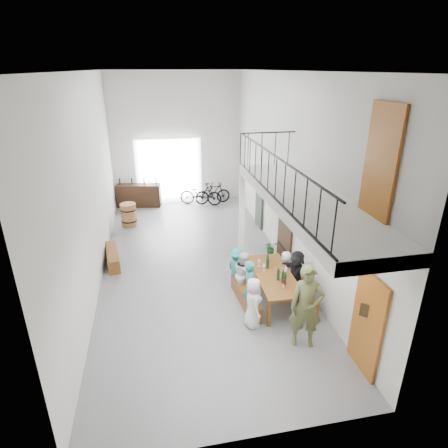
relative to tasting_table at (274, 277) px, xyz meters
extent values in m
plane|color=slate|center=(-1.69, 2.36, -0.71)|extent=(12.00, 12.00, 0.00)
plane|color=silver|center=(-1.69, 8.36, 2.04)|extent=(5.50, 0.00, 5.50)
plane|color=silver|center=(-1.69, -3.64, 2.04)|extent=(5.50, 0.00, 5.50)
plane|color=silver|center=(-4.44, 2.36, 2.04)|extent=(0.00, 12.00, 12.00)
plane|color=silver|center=(1.06, 2.36, 2.04)|extent=(0.00, 12.00, 12.00)
plane|color=white|center=(-1.69, 2.36, 4.79)|extent=(12.00, 12.00, 0.00)
cube|color=white|center=(-2.09, 8.30, 0.69)|extent=(2.80, 0.08, 2.80)
cube|color=#A2591B|center=(1.01, -2.54, 0.34)|extent=(0.06, 0.95, 2.10)
cube|color=#322012|center=(1.01, 2.06, 0.29)|extent=(0.06, 1.10, 2.00)
cube|color=#2F392F|center=(1.01, 4.86, 0.29)|extent=(0.06, 0.80, 2.00)
cube|color=#A2591B|center=(1.01, -2.14, 3.39)|extent=(0.06, 0.90, 1.95)
cube|color=#42311A|center=(1.03, 0.96, 1.19)|extent=(0.04, 0.45, 0.55)
cylinder|color=white|center=(1.02, 3.56, 1.69)|extent=(0.04, 0.28, 0.28)
cube|color=white|center=(0.31, -0.84, 2.29)|extent=(1.50, 5.60, 0.25)
cube|color=black|center=(-0.42, -0.84, 3.27)|extent=(0.03, 5.60, 0.03)
cube|color=black|center=(-0.42, -0.84, 2.44)|extent=(0.03, 5.60, 0.03)
cube|color=black|center=(0.31, 1.94, 3.27)|extent=(1.50, 0.03, 0.03)
cube|color=white|center=(-0.39, 1.91, 0.73)|extent=(0.14, 0.14, 2.88)
cube|color=brown|center=(0.00, 0.00, 0.05)|extent=(0.97, 2.23, 0.06)
cube|color=brown|center=(-0.41, -0.94, -0.34)|extent=(0.08, 0.08, 0.73)
cube|color=brown|center=(0.35, -0.96, -0.34)|extent=(0.08, 0.08, 0.73)
cube|color=brown|center=(-0.35, 0.96, -0.34)|extent=(0.08, 0.08, 0.73)
cube|color=brown|center=(0.41, 0.94, -0.34)|extent=(0.08, 0.08, 0.73)
cube|color=brown|center=(-0.71, 0.02, -0.50)|extent=(0.39, 1.78, 0.41)
cube|color=brown|center=(0.62, 0.01, -0.48)|extent=(0.38, 2.01, 0.46)
cylinder|color=black|center=(-0.02, 0.50, 0.26)|extent=(0.07, 0.07, 0.35)
cylinder|color=black|center=(0.01, -0.26, 0.26)|extent=(0.07, 0.07, 0.35)
cylinder|color=black|center=(0.08, -0.39, 0.26)|extent=(0.07, 0.07, 0.35)
cylinder|color=black|center=(0.10, -0.49, 0.26)|extent=(0.07, 0.07, 0.35)
cylinder|color=black|center=(-0.07, 0.35, 0.26)|extent=(0.07, 0.07, 0.35)
cube|color=brown|center=(-4.19, 2.89, -0.49)|extent=(0.54, 1.54, 0.43)
cylinder|color=olive|center=(-3.80, 5.86, -0.27)|extent=(0.58, 0.58, 0.88)
cylinder|color=black|center=(-3.80, 5.86, -0.49)|extent=(0.60, 0.60, 0.05)
cylinder|color=black|center=(-3.80, 5.86, -0.05)|extent=(0.60, 0.60, 0.05)
cube|color=#322012|center=(-3.44, 8.01, -0.22)|extent=(1.90, 0.80, 0.97)
cylinder|color=black|center=(-4.20, 8.15, 0.40)|extent=(0.06, 0.06, 0.28)
cylinder|color=black|center=(-3.69, 8.07, 0.40)|extent=(0.06, 0.06, 0.28)
cylinder|color=black|center=(-3.18, 8.01, 0.40)|extent=(0.06, 0.06, 0.28)
cylinder|color=black|center=(-2.68, 7.90, 0.40)|extent=(0.06, 0.06, 0.28)
imported|color=white|center=(-0.76, -0.83, -0.09)|extent=(0.40, 0.60, 1.23)
imported|color=teal|center=(-0.68, -0.25, -0.02)|extent=(0.39, 0.54, 1.36)
imported|color=white|center=(-0.67, 0.45, -0.08)|extent=(0.49, 0.62, 1.25)
imported|color=teal|center=(-0.76, 0.84, -0.12)|extent=(0.67, 0.87, 1.18)
imported|color=#B31E25|center=(0.63, -0.52, -0.07)|extent=(0.40, 0.78, 1.28)
imported|color=black|center=(0.65, 0.14, -0.05)|extent=(0.84, 1.26, 1.30)
imported|color=white|center=(0.53, 0.62, -0.18)|extent=(0.43, 0.57, 1.06)
imported|color=brown|center=(0.15, -1.66, 0.25)|extent=(0.80, 0.64, 1.91)
imported|color=#1A481D|center=(0.76, 2.56, -0.48)|extent=(0.49, 0.46, 0.44)
imported|color=black|center=(-0.81, 7.68, -0.22)|extent=(1.94, 1.20, 0.96)
imported|color=black|center=(-0.27, 7.71, -0.23)|extent=(1.63, 0.64, 0.95)
camera|label=1|loc=(-2.80, -7.75, 4.87)|focal=30.00mm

